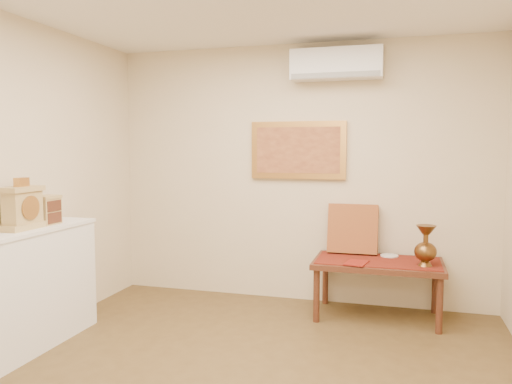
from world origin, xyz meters
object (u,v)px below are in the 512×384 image
(wooden_chest, at_px, (47,210))
(low_table, at_px, (378,268))
(brass_urn_tall, at_px, (426,241))
(mantel_clock, at_px, (23,207))

(wooden_chest, distance_m, low_table, 3.03)
(brass_urn_tall, xyz_separation_m, wooden_chest, (-3.08, -1.19, 0.32))
(brass_urn_tall, bearing_deg, mantel_clock, -154.83)
(low_table, bearing_deg, wooden_chest, -153.89)
(mantel_clock, height_order, low_table, mantel_clock)
(brass_urn_tall, height_order, mantel_clock, mantel_clock)
(brass_urn_tall, xyz_separation_m, mantel_clock, (-3.09, -1.45, 0.37))
(brass_urn_tall, xyz_separation_m, low_table, (-0.42, 0.12, -0.30))
(wooden_chest, bearing_deg, brass_urn_tall, 21.05)
(wooden_chest, bearing_deg, mantel_clock, -91.81)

